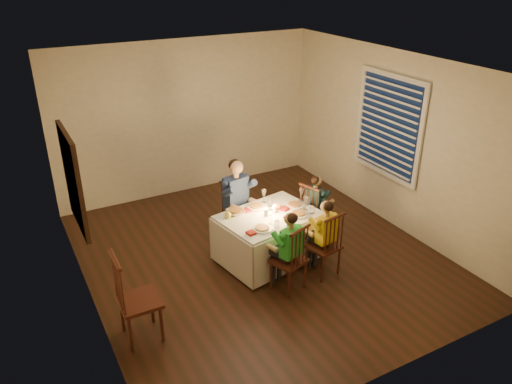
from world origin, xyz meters
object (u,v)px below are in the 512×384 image
dining_table (269,228)px  serving_bowl (236,212)px  child_green (288,288)px  chair_adult (238,238)px  child_yellow (322,273)px  chair_near_left (288,288)px  chair_near_right (322,273)px  chair_end (314,239)px  chair_extra (144,336)px  child_teal (314,239)px  adult (238,238)px

dining_table → serving_bowl: (-0.38, 0.23, 0.22)m
dining_table → child_green: 0.86m
chair_adult → child_yellow: 1.44m
chair_near_left → child_yellow: child_yellow is taller
child_yellow → chair_adult: bearing=-76.6°
chair_near_right → chair_end: same height
chair_extra → serving_bowl: serving_bowl is taller
chair_near_left → serving_bowl: size_ratio=3.95×
dining_table → chair_end: 0.96m
chair_end → child_yellow: child_yellow is taller
chair_end → child_green: bearing=113.1°
dining_table → child_teal: dining_table is taller
chair_near_right → adult: adult is taller
child_green → serving_bowl: bearing=-93.6°
dining_table → chair_near_left: 0.86m
dining_table → chair_end: (0.83, 0.12, -0.48)m
chair_near_right → child_green: bearing=-3.6°
chair_adult → chair_extra: chair_extra is taller
dining_table → adult: size_ratio=1.16×
chair_near_left → chair_adult: bearing=-108.1°
child_yellow → chair_near_right: bearing=180.0°
chair_near_left → child_green: child_green is taller
chair_adult → child_yellow: bearing=-77.3°
chair_adult → chair_end: 1.11m
chair_adult → chair_near_left: 1.38m
chair_end → chair_adult: bearing=42.3°
chair_adult → chair_end: (0.96, -0.56, 0.00)m
child_yellow → chair_extra: bearing=-8.9°
dining_table → chair_extra: 2.15m
dining_table → child_yellow: 0.91m
adult → child_yellow: (0.57, -1.32, 0.00)m
chair_extra → serving_bowl: bearing=-59.3°
dining_table → chair_adult: bearing=91.2°
chair_extra → child_green: same height
chair_end → adult: size_ratio=0.74×
dining_table → child_green: bearing=-110.5°
child_yellow → chair_end: bearing=-127.3°
dining_table → chair_extra: bearing=-170.8°
chair_near_left → serving_bowl: 1.20m
adult → child_teal: bearing=-40.8°
adult → child_yellow: bearing=-77.3°
chair_near_left → adult: 1.38m
dining_table → child_green: (-0.13, -0.71, -0.48)m
chair_end → adult: 1.11m
chair_end → child_green: size_ratio=0.86×
chair_near_right → child_yellow: 0.00m
serving_bowl → child_green: bearing=-75.3°
chair_near_right → chair_adult: bearing=-76.6°
chair_adult → chair_extra: bearing=-154.2°
chair_near_left → chair_extra: chair_extra is taller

